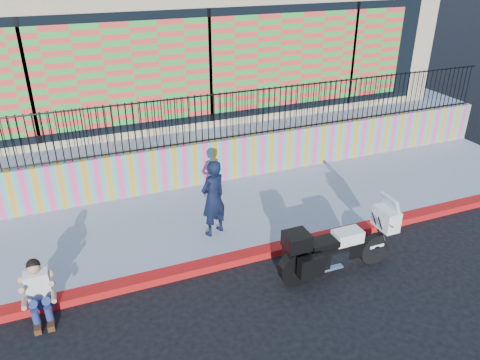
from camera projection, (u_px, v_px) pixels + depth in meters
ground at (279, 251)px, 9.47m from camera, size 90.00×90.00×0.00m
red_curb at (279, 248)px, 9.44m from camera, size 16.00×0.30×0.15m
sidewalk at (248, 210)px, 10.81m from camera, size 16.00×3.00×0.15m
mural_wall at (224, 160)px, 11.86m from camera, size 16.00×0.20×1.10m
metal_fence at (223, 116)px, 11.35m from camera, size 15.80×0.04×1.20m
elevated_platform at (173, 106)px, 16.14m from camera, size 16.00×10.00×1.25m
storefront_building at (170, 28)px, 14.79m from camera, size 14.00×8.06×4.00m
police_motorcycle at (336, 246)px, 8.59m from camera, size 2.31×0.76×1.44m
police_officer at (213, 198)px, 9.46m from camera, size 0.71×0.60×1.65m
seated_man at (40, 297)px, 7.57m from camera, size 0.54×0.71×1.06m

